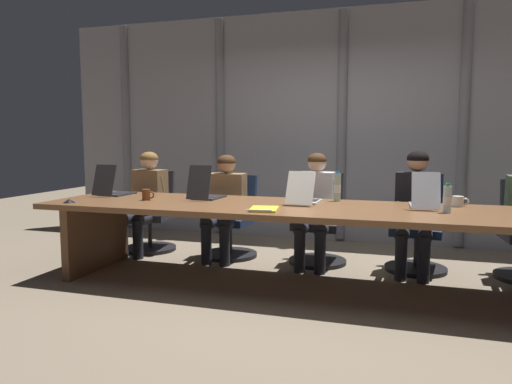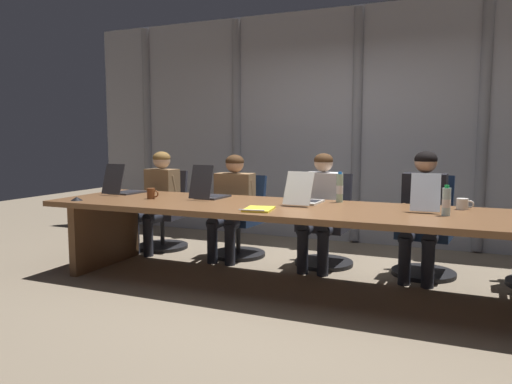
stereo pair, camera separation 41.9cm
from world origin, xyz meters
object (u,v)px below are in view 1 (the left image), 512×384
Objects in this scene: person_left_mid at (224,200)px; coffee_mug_near at (147,195)px; conference_mic_left_side at (69,201)px; office_chair_right_mid at (417,235)px; laptop_left_end at (114,190)px; office_chair_center at (319,230)px; person_center at (315,203)px; person_left_end at (146,196)px; coffee_mug_far at (458,201)px; laptop_left_mid at (206,193)px; water_bottle_secondary at (447,199)px; spiral_notepad at (264,209)px; office_chair_left_end at (151,221)px; water_bottle_primary at (337,187)px; laptop_right_mid at (424,201)px; office_chair_left_mid at (232,226)px; person_right_mid at (416,204)px; laptop_center at (304,197)px.

person_left_mid is 0.95m from coffee_mug_near.
office_chair_right_mid is at bearing 24.03° from conference_mic_left_side.
conference_mic_left_side is at bearing -146.89° from coffee_mug_near.
person_left_mid is (0.98, 0.59, -0.14)m from laptop_left_end.
person_center is at bearing -2.48° from office_chair_center.
person_left_end is 0.96m from coffee_mug_near.
coffee_mug_far is at bearing 71.78° from person_center.
laptop_left_mid is 0.48× the size of office_chair_center.
water_bottle_secondary is 1.45m from spiral_notepad.
office_chair_left_end is 1.19m from coffee_mug_near.
laptop_left_mid is 1.32× the size of spiral_notepad.
person_center reaches higher than conference_mic_left_side.
person_center is at bearing 146.21° from water_bottle_secondary.
spiral_notepad is at bearing -123.24° from water_bottle_primary.
spiral_notepad is at bearing 32.33° from person_left_mid.
spiral_notepad is at bearing 110.58° from laptop_right_mid.
person_right_mid is at bearing 91.61° from office_chair_left_mid.
conference_mic_left_side is (-3.07, -0.64, -0.04)m from laptop_right_mid.
office_chair_left_end is at bearing -95.97° from person_center.
coffee_mug_near is 1.13× the size of conference_mic_left_side.
person_right_mid is (1.94, -0.15, 0.34)m from office_chair_left_mid.
office_chair_left_end is at bearing -84.26° from office_chair_right_mid.
water_bottle_secondary is 0.42m from coffee_mug_far.
water_bottle_secondary is (0.20, -0.96, 0.48)m from office_chair_right_mid.
laptop_left_end is at bearing -61.60° from person_left_mid.
spiral_notepad is at bearing 48.03° from office_chair_left_end.
laptop_right_mid is at bearing 70.25° from office_chair_left_end.
coffee_mug_far is (0.34, -0.41, 0.09)m from person_right_mid.
laptop_right_mid is 4.23× the size of conference_mic_left_side.
person_right_mid is 0.85m from water_bottle_secondary.
office_chair_right_mid is 8.65× the size of conference_mic_left_side.
person_left_end is at bearing 74.64° from laptop_center.
water_bottle_secondary is at bearing 67.02° from person_left_mid.
person_right_mid reaches higher than office_chair_center.
spiral_notepad is (1.24, -0.28, -0.04)m from coffee_mug_near.
coffee_mug_far is at bearing 13.36° from conference_mic_left_side.
office_chair_right_mid reaches higher than office_chair_center.
laptop_left_end is 1.90× the size of water_bottle_secondary.
person_center is at bearing 163.16° from coffee_mug_far.
office_chair_right_mid is at bearing 119.23° from coffee_mug_far.
office_chair_left_mid is 1.18m from coffee_mug_near.
person_left_mid is at bearing -5.42° from office_chair_left_mid.
person_right_mid is at bearing 18.72° from coffee_mug_near.
coffee_mug_far is (1.04, -0.05, -0.08)m from water_bottle_primary.
water_bottle_primary is (1.22, 0.24, 0.07)m from laptop_left_mid.
laptop_left_mid is at bearing -59.91° from person_center.
laptop_left_end is 0.38× the size of person_center.
laptop_left_end reaches higher than office_chair_left_end.
conference_mic_left_side is (-3.24, -0.39, -0.09)m from water_bottle_secondary.
coffee_mug_near is 0.69m from conference_mic_left_side.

